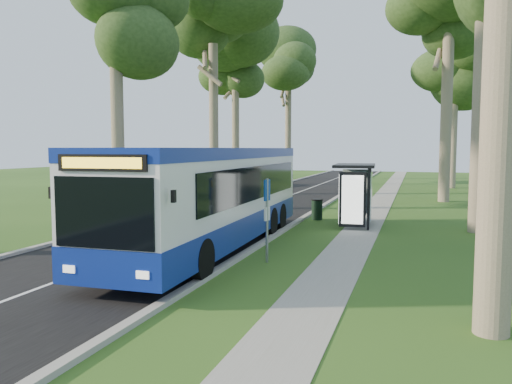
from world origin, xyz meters
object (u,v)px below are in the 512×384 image
(bus, at_px, (213,197))
(car_white, at_px, (251,181))
(litter_bin, at_px, (317,209))
(bus_shelter, at_px, (357,183))
(bus_stop_sign, at_px, (267,210))
(car_silver, at_px, (254,177))

(bus, relative_size, car_white, 3.14)
(litter_bin, distance_m, car_white, 18.54)
(bus_shelter, bearing_deg, bus_stop_sign, -106.65)
(litter_bin, xyz_separation_m, car_white, (-8.78, 16.33, 0.20))
(bus, xyz_separation_m, litter_bin, (2.00, 7.93, -1.27))
(car_silver, bearing_deg, car_white, -86.73)
(bus_stop_sign, height_order, car_silver, bus_stop_sign)
(bus, relative_size, car_silver, 2.50)
(car_silver, bearing_deg, bus_stop_sign, -81.22)
(litter_bin, bearing_deg, car_white, 118.25)
(bus_shelter, xyz_separation_m, car_white, (-10.81, 17.98, -1.21))
(bus_stop_sign, distance_m, litter_bin, 9.38)
(car_white, bearing_deg, bus_shelter, -75.13)
(car_white, bearing_deg, litter_bin, -77.89)
(bus, height_order, car_white, bus)
(bus, bearing_deg, bus_shelter, 55.86)
(bus_stop_sign, xyz_separation_m, car_white, (-9.07, 25.64, -0.87))
(bus, bearing_deg, car_silver, 103.97)
(bus_shelter, distance_m, car_silver, 23.61)
(car_silver, bearing_deg, bus_shelter, -71.13)
(bus_shelter, height_order, litter_bin, bus_shelter)
(bus_shelter, bearing_deg, litter_bin, 137.15)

